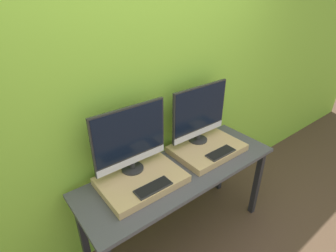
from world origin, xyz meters
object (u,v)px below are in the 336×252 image
at_px(monitor_left, 130,138).
at_px(keyboard_right, 221,153).
at_px(keyboard_left, 153,187).
at_px(monitor_right, 200,113).

distance_m(monitor_left, keyboard_right, 0.78).
bearing_deg(keyboard_right, keyboard_left, 180.00).
bearing_deg(monitor_left, keyboard_left, -90.00).
distance_m(monitor_left, keyboard_left, 0.38).
bearing_deg(monitor_left, keyboard_right, -21.55).
relative_size(keyboard_left, monitor_right, 0.46).
xyz_separation_m(monitor_left, monitor_right, (0.69, 0.00, 0.00)).
distance_m(keyboard_left, monitor_right, 0.78).
bearing_deg(monitor_right, keyboard_right, -90.00).
height_order(keyboard_left, monitor_right, monitor_right).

